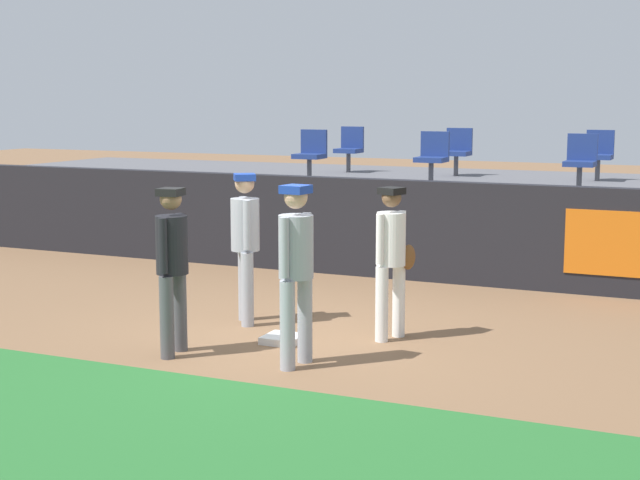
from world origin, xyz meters
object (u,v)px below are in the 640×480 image
Objects in this scene: player_coach_visitor at (296,262)px; seat_front_right at (581,159)px; player_umpire at (172,259)px; seat_front_center at (433,155)px; first_base at (283,339)px; player_fielder_home at (392,252)px; seat_front_left at (311,152)px; seat_back_center at (457,149)px; seat_back_right at (599,152)px; seat_back_left at (350,147)px; player_runner_visitor at (245,237)px.

player_coach_visitor is 6.51m from seat_front_right.
player_umpire is 2.08× the size of seat_front_center.
player_fielder_home reaches higher than first_base.
seat_front_left is at bearing -149.83° from player_coach_visitor.
seat_back_center is at bearing 143.26° from seat_front_right.
seat_back_right is 4.81m from seat_front_left.
seat_back_right is at bearing 0.00° from seat_back_left.
seat_back_center and seat_back_left have the same top height.
player_runner_visitor is at bearing -99.02° from seat_front_center.
seat_front_center is (2.13, -0.00, -0.00)m from seat_front_left.
player_umpire is at bearing -31.88° from player_fielder_home.
seat_front_left is at bearing 180.00° from seat_front_center.
player_runner_visitor is (-0.80, 0.64, 0.99)m from first_base.
seat_back_right is 1.80m from seat_front_right.
first_base is 7.48m from seat_back_center.
seat_front_right is (1.75, 6.23, 0.70)m from player_coach_visitor.
seat_back_right and seat_front_center have the same top height.
seat_front_center is (-2.31, 0.00, 0.00)m from seat_front_right.
player_runner_visitor reaches higher than player_umpire.
seat_back_center is (-0.66, 8.03, 0.70)m from player_coach_visitor.
seat_front_left reaches higher than first_base.
player_umpire is 6.46m from seat_front_center.
seat_back_right is (3.09, 6.64, 0.72)m from player_runner_visitor.
seat_front_center is at bearing 179.99° from seat_front_right.
seat_front_right is at bearing 67.50° from first_base.
player_umpire is 8.78m from seat_back_right.
player_runner_visitor is 6.71m from seat_back_center.
seat_front_right reaches higher than player_fielder_home.
first_base is 5.74m from seat_front_center.
player_coach_visitor is 2.16× the size of seat_front_right.
seat_front_left is at bearing -138.44° from seat_back_center.
seat_back_right and seat_back_left have the same top height.
seat_front_center reaches higher than player_umpire.
seat_front_right is 4.44m from seat_front_left.
player_coach_visitor is 2.16× the size of seat_back_right.
seat_back_left is (-3.22, 6.64, 0.78)m from player_fielder_home.
first_base is at bearing -138.24° from player_coach_visitor.
seat_back_left is at bearing -179.99° from seat_back_center.
seat_back_center reaches higher than first_base.
first_base is at bearing -39.33° from player_fielder_home.
seat_back_left is at bearing -135.72° from player_fielder_home.
seat_front_center is at bearing -0.00° from seat_front_left.
first_base is 6.18m from seat_front_right.
seat_front_center reaches higher than player_coach_visitor.
first_base is at bearing -88.89° from seat_back_center.
player_umpire is 8.32m from seat_back_left.
seat_back_left is (-1.38, 8.17, 0.74)m from player_umpire.
seat_front_center is (0.77, 4.84, 0.72)m from player_runner_visitor.
seat_back_right reaches higher than player_runner_visitor.
player_coach_visitor is (1.33, -1.39, 0.02)m from player_runner_visitor.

